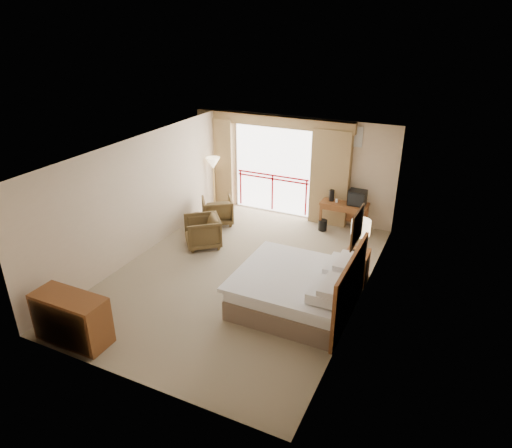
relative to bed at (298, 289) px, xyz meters
The scene contains 29 objects.
floor 1.66m from the bed, 158.15° to the left, with size 7.00×7.00×0.00m, color #827357.
ceiling 2.83m from the bed, 158.15° to the left, with size 7.00×7.00×0.00m, color white.
wall_back 4.47m from the bed, 110.05° to the left, with size 5.00×5.00×0.00m, color beige.
wall_front 3.41m from the bed, 117.29° to the right, with size 5.00×5.00×0.00m, color beige.
wall_left 4.16m from the bed, behind, with size 7.00×7.00×0.00m, color beige.
wall_right 1.52m from the bed, 30.87° to the left, with size 7.00×7.00×0.00m, color beige.
balcony_door 4.75m from the bed, 119.37° to the left, with size 2.40×2.40×0.00m, color white.
balcony_railing 4.68m from the bed, 119.49° to the left, with size 2.09×0.03×1.02m.
curtain_left 5.65m from the bed, 134.97° to the left, with size 1.00×0.26×2.50m, color olive.
curtain_right 4.10m from the bed, 99.29° to the left, with size 1.00×0.26×2.50m, color olive.
valance 5.08m from the bed, 119.98° to the left, with size 4.40×0.22×0.28m, color olive.
hvac_vent 4.53m from the bed, 92.76° to the left, with size 0.50×0.04×0.50m, color silver.
bed is the anchor object (origin of this frame).
headboard 1.00m from the bed, ahead, with size 0.06×2.10×1.30m, color brown.
framed_art 1.77m from the bed, ahead, with size 0.04×0.72×0.60m.
nightstand 1.58m from the bed, 61.35° to the left, with size 0.46×0.55×0.66m, color brown.
table_lamp 1.81m from the bed, 62.20° to the left, with size 0.38×0.38×0.67m.
phone 1.46m from the bed, 60.22° to the left, with size 0.20×0.15×0.09m, color black.
desk 3.71m from the bed, 92.24° to the left, with size 1.16×0.56×0.76m.
tv 3.70m from the bed, 87.57° to the left, with size 0.42×0.34×0.38m.
coffee_maker 3.72m from the bed, 97.71° to the left, with size 0.13×0.13×0.29m, color black.
cup 3.65m from the bed, 95.47° to the left, with size 0.06×0.06×0.09m, color white.
wastebasket 3.51m from the bed, 100.13° to the left, with size 0.22×0.22×0.28m, color black.
armchair_far 4.24m from the bed, 140.65° to the left, with size 0.76×0.78×0.71m, color #45341C.
armchair_near 3.26m from the bed, 154.74° to the left, with size 0.79×0.81×0.74m, color #45341C.
side_table 3.83m from the bed, 150.82° to the left, with size 0.47×0.47×0.51m.
book 3.84m from the bed, 150.82° to the left, with size 0.19×0.25×0.02m, color white.
floor_lamp 5.21m from the bed, 137.88° to the left, with size 0.39×0.39×1.53m.
dresser 3.99m from the bed, 140.25° to the right, with size 1.29×0.55×0.86m.
Camera 1 is at (3.88, -7.47, 5.02)m, focal length 32.00 mm.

